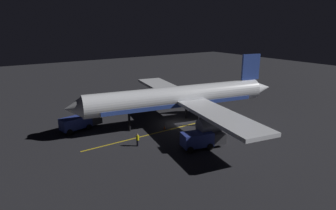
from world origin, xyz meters
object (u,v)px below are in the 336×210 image
catering_truck (201,140)px  traffic_cone_near_left (165,128)px  ground_crew_worker (138,140)px  traffic_cone_near_right (200,141)px  baggage_truck (80,122)px  airliner (182,98)px

catering_truck → traffic_cone_near_left: bearing=1.6°
ground_crew_worker → traffic_cone_near_right: size_ratio=3.16×
traffic_cone_near_right → catering_truck: bearing=145.4°
baggage_truck → traffic_cone_near_right: size_ratio=12.02×
baggage_truck → ground_crew_worker: 11.38m
airliner → catering_truck: 10.51m
baggage_truck → ground_crew_worker: size_ratio=3.80×
traffic_cone_near_left → airliner: bearing=-78.3°
catering_truck → traffic_cone_near_left: size_ratio=11.19×
traffic_cone_near_left → baggage_truck: bearing=57.0°
ground_crew_worker → traffic_cone_near_left: size_ratio=3.16×
traffic_cone_near_right → airliner: bearing=-18.6°
baggage_truck → traffic_cone_near_left: (-7.11, -10.96, -0.91)m
airliner → catering_truck: size_ratio=5.93×
ground_crew_worker → traffic_cone_near_right: (-3.87, -7.62, -0.64)m
airliner → catering_truck: airliner is taller
airliner → ground_crew_worker: airliner is taller
traffic_cone_near_left → traffic_cone_near_right: (-7.21, -1.15, 0.00)m
baggage_truck → catering_truck: catering_truck is taller
baggage_truck → airliner: bearing=-113.1°
catering_truck → traffic_cone_near_right: catering_truck is taller
airliner → ground_crew_worker: size_ratio=20.98×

